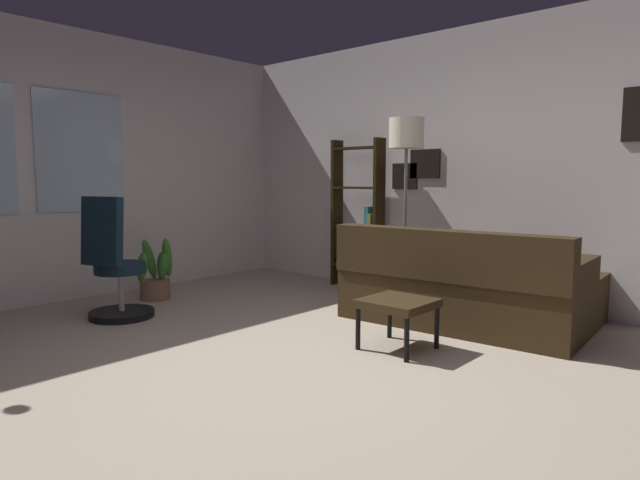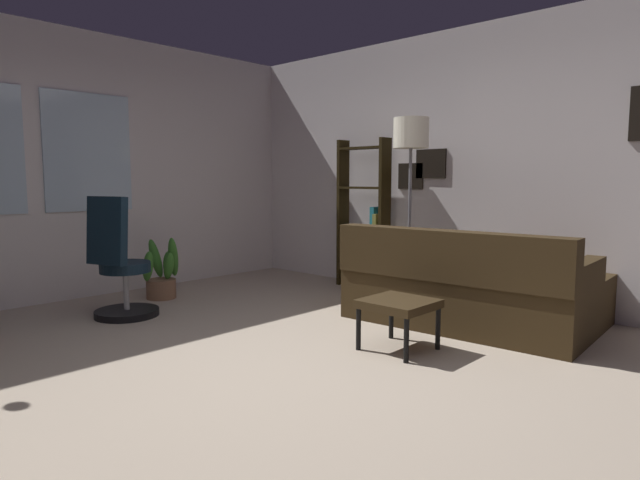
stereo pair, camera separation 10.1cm
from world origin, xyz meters
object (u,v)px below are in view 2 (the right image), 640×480
Objects in this scene: bookshelf at (364,223)px; floor_lamp at (411,149)px; office_chair at (120,271)px; footstool at (399,306)px; couch at (484,291)px; potted_plant at (162,275)px.

floor_lamp is at bearing -117.26° from bookshelf.
office_chair is at bearing 164.56° from bookshelf.
bookshelf is (1.63, 1.63, 0.41)m from footstool.
couch is 1.20× the size of bookshelf.
potted_plant is at bearing 147.97° from bookshelf.
footstool is 0.44× the size of office_chair.
couch is 1.91m from bookshelf.
bookshelf reaches higher than potted_plant.
couch is at bearing -51.37° from office_chair.
floor_lamp is (0.10, 0.82, 1.21)m from couch.
office_chair is at bearing -145.92° from potted_plant.
office_chair is (-1.97, 2.47, 0.12)m from couch.
floor_lamp reaches higher than bookshelf.
couch is 3.11× the size of potted_plant.
footstool is at bearing -148.95° from floor_lamp.
footstool is at bearing -135.05° from bookshelf.
floor_lamp is (-0.48, -0.94, 0.77)m from bookshelf.
couch is 3.16m from office_chair.
potted_plant is (-1.29, 2.93, -0.06)m from couch.
potted_plant is at bearing 113.67° from couch.
office_chair is 2.86m from floor_lamp.
footstool is at bearing -68.31° from office_chair.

